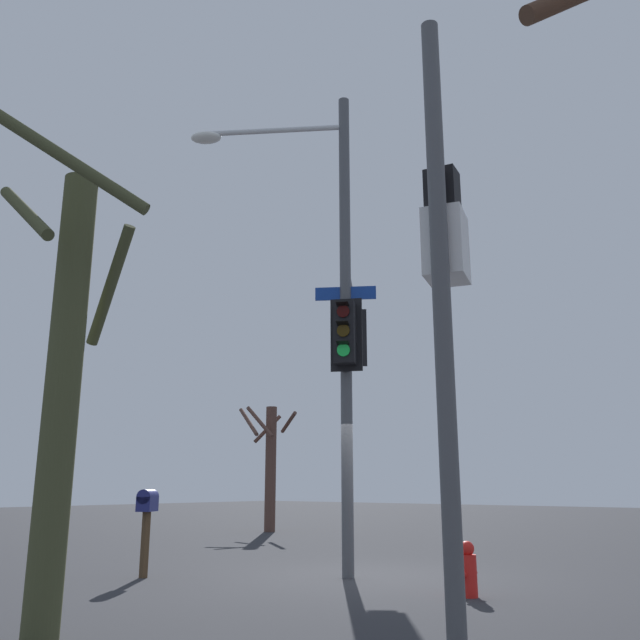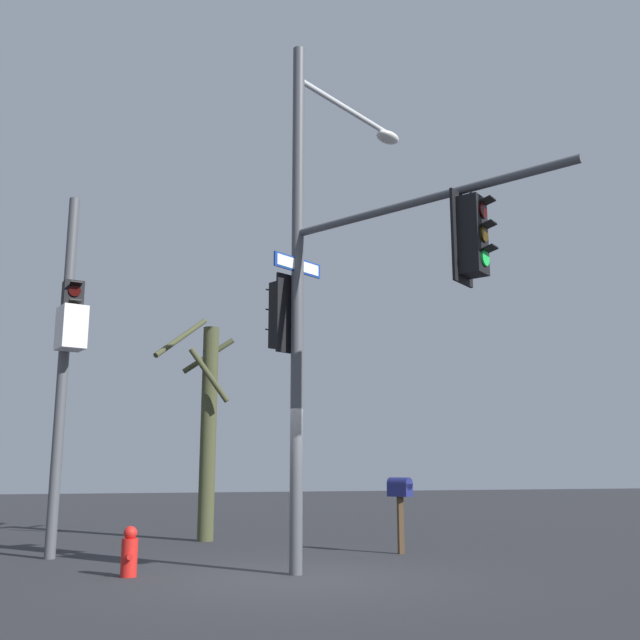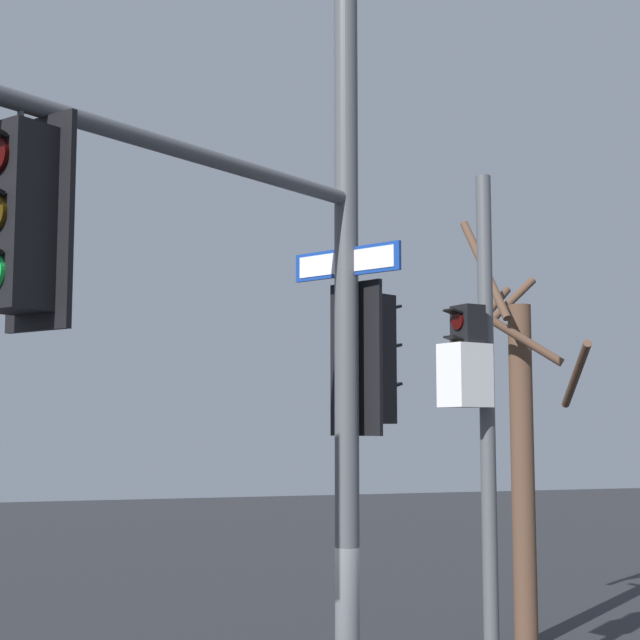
# 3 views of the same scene
# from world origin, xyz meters

# --- Properties ---
(ground_plane) EXTENTS (80.00, 80.00, 0.00)m
(ground_plane) POSITION_xyz_m (0.00, 0.00, 0.00)
(ground_plane) COLOR #2A2B2F
(main_signal_pole_assembly) EXTENTS (5.79, 3.12, 8.76)m
(main_signal_pole_assembly) POSITION_xyz_m (0.14, 0.77, 4.79)
(main_signal_pole_assembly) COLOR #4C4F54
(main_signal_pole_assembly) RESTS_ON ground
(secondary_pole_assembly) EXTENTS (0.80, 0.60, 6.76)m
(secondary_pole_assembly) POSITION_xyz_m (-3.38, -3.40, 3.86)
(secondary_pole_assembly) COLOR #4C4F54
(secondary_pole_assembly) RESTS_ON ground
(fire_hydrant) EXTENTS (0.38, 0.24, 0.73)m
(fire_hydrant) POSITION_xyz_m (-0.89, -2.22, 0.34)
(fire_hydrant) COLOR red
(fire_hydrant) RESTS_ON ground
(mailbox) EXTENTS (0.50, 0.44, 1.41)m
(mailbox) POSITION_xyz_m (-2.47, 2.83, 1.11)
(mailbox) COLOR #4C3823
(mailbox) RESTS_ON ground
(bare_tree_corner) EXTENTS (1.89, 1.97, 5.27)m
(bare_tree_corner) POSITION_xyz_m (-6.06, -0.37, 2.61)
(bare_tree_corner) COLOR #43472B
(bare_tree_corner) RESTS_ON ground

